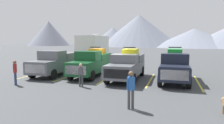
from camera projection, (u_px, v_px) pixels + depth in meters
ground_plane at (111, 76)px, 16.97m from camera, size 240.00×240.00×0.00m
pickup_truck_a at (57, 62)px, 17.79m from camera, size 2.22×5.67×2.17m
pickup_truck_b at (92, 63)px, 17.17m from camera, size 2.09×5.61×2.49m
pickup_truck_c at (127, 65)px, 15.82m from camera, size 2.15×5.81×2.51m
pickup_truck_d at (174, 66)px, 14.91m from camera, size 2.09×5.52×2.56m
lot_stripe_a at (38, 74)px, 18.37m from camera, size 0.12×5.50×0.01m
lot_stripe_b at (71, 76)px, 17.37m from camera, size 0.12×5.50×0.01m
lot_stripe_c at (108, 78)px, 16.37m from camera, size 0.12×5.50×0.01m
lot_stripe_d at (150, 80)px, 15.38m from camera, size 0.12×5.50×0.01m
lot_stripe_e at (198, 83)px, 14.38m from camera, size 0.12×5.50×0.01m
camper_trailer_a at (93, 48)px, 26.26m from camera, size 2.95×7.83×3.94m
person_a at (15, 71)px, 13.65m from camera, size 0.30×0.33×1.70m
person_b at (131, 87)px, 8.83m from camera, size 0.34×0.29×1.70m
person_c at (81, 73)px, 13.14m from camera, size 0.33×0.25×1.55m
mountain_ridge at (171, 33)px, 95.99m from camera, size 156.05×49.41×16.45m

